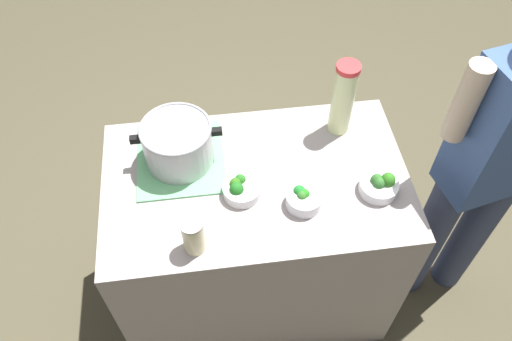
{
  "coord_description": "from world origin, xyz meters",
  "views": [
    {
      "loc": [
        -0.15,
        -1.12,
        2.39
      ],
      "look_at": [
        0.0,
        0.0,
        0.95
      ],
      "focal_mm": 36.06,
      "sensor_mm": 36.0,
      "label": 1
    }
  ],
  "objects_px": {
    "broccoli_bowl_front": "(303,199)",
    "broccoli_bowl_center": "(380,185)",
    "person_cook": "(488,169)",
    "broccoli_bowl_back": "(241,189)",
    "cooking_pot": "(178,143)",
    "lemonade_pitcher": "(343,99)",
    "mason_jar": "(193,235)"
  },
  "relations": [
    {
      "from": "broccoli_bowl_front",
      "to": "person_cook",
      "type": "distance_m",
      "value": 0.72
    },
    {
      "from": "lemonade_pitcher",
      "to": "broccoli_bowl_front",
      "type": "relative_size",
      "value": 2.53
    },
    {
      "from": "broccoli_bowl_back",
      "to": "person_cook",
      "type": "relative_size",
      "value": 0.08
    },
    {
      "from": "cooking_pot",
      "to": "broccoli_bowl_center",
      "type": "bearing_deg",
      "value": -18.55
    },
    {
      "from": "broccoli_bowl_back",
      "to": "mason_jar",
      "type": "bearing_deg",
      "value": -131.45
    },
    {
      "from": "lemonade_pitcher",
      "to": "broccoli_bowl_center",
      "type": "height_order",
      "value": "lemonade_pitcher"
    },
    {
      "from": "cooking_pot",
      "to": "broccoli_bowl_back",
      "type": "distance_m",
      "value": 0.28
    },
    {
      "from": "cooking_pot",
      "to": "lemonade_pitcher",
      "type": "bearing_deg",
      "value": 7.57
    },
    {
      "from": "cooking_pot",
      "to": "broccoli_bowl_center",
      "type": "distance_m",
      "value": 0.74
    },
    {
      "from": "broccoli_bowl_center",
      "to": "person_cook",
      "type": "height_order",
      "value": "person_cook"
    },
    {
      "from": "mason_jar",
      "to": "broccoli_bowl_back",
      "type": "height_order",
      "value": "mason_jar"
    },
    {
      "from": "cooking_pot",
      "to": "lemonade_pitcher",
      "type": "height_order",
      "value": "lemonade_pitcher"
    },
    {
      "from": "broccoli_bowl_front",
      "to": "person_cook",
      "type": "bearing_deg",
      "value": 5.7
    },
    {
      "from": "lemonade_pitcher",
      "to": "broccoli_bowl_front",
      "type": "bearing_deg",
      "value": -121.13
    },
    {
      "from": "cooking_pot",
      "to": "person_cook",
      "type": "bearing_deg",
      "value": -9.22
    },
    {
      "from": "cooking_pot",
      "to": "broccoli_bowl_center",
      "type": "height_order",
      "value": "cooking_pot"
    },
    {
      "from": "cooking_pot",
      "to": "broccoli_bowl_back",
      "type": "bearing_deg",
      "value": -41.63
    },
    {
      "from": "broccoli_bowl_front",
      "to": "broccoli_bowl_center",
      "type": "relative_size",
      "value": 0.91
    },
    {
      "from": "broccoli_bowl_center",
      "to": "broccoli_bowl_back",
      "type": "bearing_deg",
      "value": 174.12
    },
    {
      "from": "broccoli_bowl_back",
      "to": "lemonade_pitcher",
      "type": "bearing_deg",
      "value": 32.58
    },
    {
      "from": "lemonade_pitcher",
      "to": "broccoli_bowl_center",
      "type": "bearing_deg",
      "value": -76.77
    },
    {
      "from": "broccoli_bowl_center",
      "to": "person_cook",
      "type": "distance_m",
      "value": 0.44
    },
    {
      "from": "mason_jar",
      "to": "cooking_pot",
      "type": "bearing_deg",
      "value": 94.94
    },
    {
      "from": "lemonade_pitcher",
      "to": "broccoli_bowl_front",
      "type": "height_order",
      "value": "lemonade_pitcher"
    },
    {
      "from": "cooking_pot",
      "to": "broccoli_bowl_front",
      "type": "xyz_separation_m",
      "value": [
        0.42,
        -0.26,
        -0.07
      ]
    },
    {
      "from": "broccoli_bowl_front",
      "to": "cooking_pot",
      "type": "bearing_deg",
      "value": 148.47
    },
    {
      "from": "mason_jar",
      "to": "person_cook",
      "type": "distance_m",
      "value": 1.12
    },
    {
      "from": "cooking_pot",
      "to": "lemonade_pitcher",
      "type": "xyz_separation_m",
      "value": [
        0.62,
        0.08,
        0.06
      ]
    },
    {
      "from": "lemonade_pitcher",
      "to": "cooking_pot",
      "type": "bearing_deg",
      "value": -172.43
    },
    {
      "from": "broccoli_bowl_front",
      "to": "broccoli_bowl_back",
      "type": "distance_m",
      "value": 0.22
    },
    {
      "from": "person_cook",
      "to": "broccoli_bowl_back",
      "type": "bearing_deg",
      "value": 179.92
    },
    {
      "from": "lemonade_pitcher",
      "to": "broccoli_bowl_back",
      "type": "xyz_separation_m",
      "value": [
        -0.42,
        -0.27,
        -0.13
      ]
    }
  ]
}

